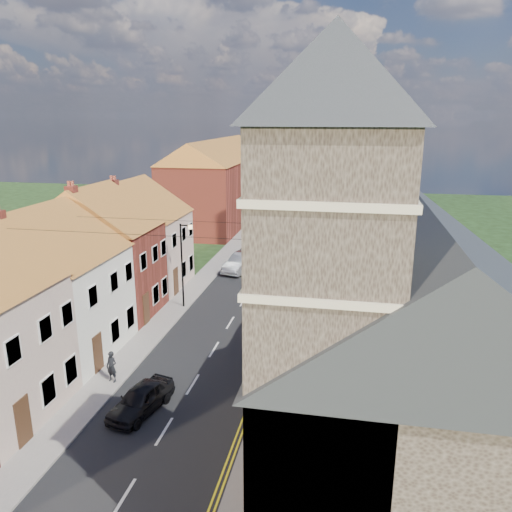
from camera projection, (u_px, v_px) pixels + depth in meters
The scene contains 24 objects.
road at pixel (262, 270), 44.29m from camera, with size 7.00×90.00×0.02m, color black.
pavement_left at pixel (215, 266), 45.08m from camera, with size 1.80×90.00×0.12m, color #AEA59E.
pavement_right at pixel (312, 272), 43.47m from camera, with size 1.80×90.00×0.12m, color #AEA59E.
church at pixel (404, 356), 15.78m from camera, with size 11.25×14.25×15.20m.
cottage_r_tudor at pixel (383, 296), 25.04m from camera, with size 8.30×5.20×9.00m.
cottage_r_white_near at pixel (379, 265), 30.13m from camera, with size 8.30×6.00×9.00m.
cottage_r_cream_mid at pixel (376, 244), 35.23m from camera, with size 8.30×5.20×9.00m.
cottage_r_pink at pixel (373, 228), 40.34m from camera, with size 8.30×6.00×9.00m.
cottage_r_white_far at pixel (371, 215), 45.44m from camera, with size 8.30×5.20×9.00m.
cottage_r_cream_far at pixel (370, 205), 50.54m from camera, with size 8.30×6.00×9.00m.
cottage_l_white at pixel (41, 280), 27.75m from camera, with size 8.30×6.90×8.80m.
cottage_l_brick_mid at pixel (95, 250), 33.47m from camera, with size 8.30×5.70×9.10m.
cottage_l_pink at pixel (132, 233), 38.99m from camera, with size 8.30×6.30×8.80m.
block_right_far at pixel (367, 179), 64.78m from camera, with size 8.30×24.20×10.50m.
block_left_far at pixel (219, 180), 63.46m from camera, with size 8.30×24.20×10.50m.
lamppost at pixel (183, 260), 34.58m from camera, with size 0.88×0.15×6.00m.
car_near at pixel (141, 399), 22.91m from camera, with size 1.54×3.82×1.30m, color black.
car_mid at pixel (242, 262), 43.81m from camera, with size 1.68×4.80×1.58m, color gray.
car_far at pixel (254, 231), 56.20m from camera, with size 1.89×4.66×1.35m, color navy.
car_distant at pixel (270, 214), 66.26m from camera, with size 1.92×4.16×1.16m, color #9B9EA2.
pedestrian_left at pixel (112, 367), 25.27m from camera, with size 0.59×0.39×1.63m, color black.
pedestrian_right at pixel (297, 338), 28.27m from camera, with size 0.88×0.69×1.81m, color black.
car_mid_b at pixel (273, 331), 30.04m from camera, with size 1.42×4.08×1.34m, color #B6B8BF.
pedestrian_right_b at pixel (308, 305), 33.41m from camera, with size 0.80×0.62×1.64m, color #292120.
Camera 1 is at (7.47, -11.64, 13.19)m, focal length 35.00 mm.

